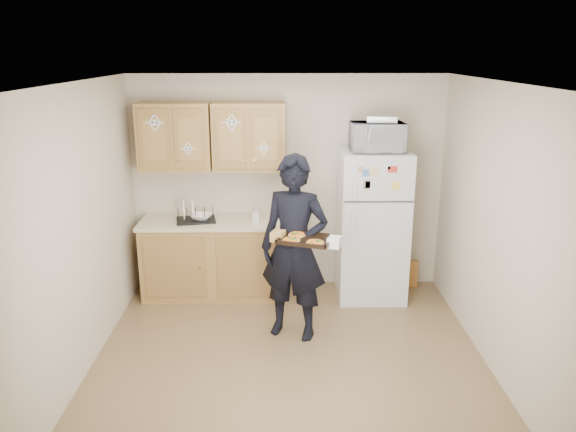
{
  "coord_description": "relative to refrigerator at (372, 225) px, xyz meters",
  "views": [
    {
      "loc": [
        -0.06,
        -4.6,
        2.76
      ],
      "look_at": [
        -0.01,
        0.45,
        1.25
      ],
      "focal_mm": 35.0,
      "sensor_mm": 36.0,
      "label": 1
    }
  ],
  "objects": [
    {
      "name": "bowl",
      "position": [
        -1.92,
        0.03,
        0.1
      ],
      "size": [
        0.26,
        0.26,
        0.06
      ],
      "primitive_type": "imported",
      "rotation": [
        0.0,
        0.0,
        -0.08
      ],
      "color": "white",
      "rests_on": "dish_rack"
    },
    {
      "name": "upper_cab_right",
      "position": [
        -1.38,
        0.18,
        0.98
      ],
      "size": [
        0.8,
        0.33,
        0.75
      ],
      "primitive_type": "cube",
      "color": "olive",
      "rests_on": "wall_back"
    },
    {
      "name": "soap_bottle",
      "position": [
        -1.3,
        -0.04,
        0.14
      ],
      "size": [
        0.09,
        0.09,
        0.18
      ],
      "primitive_type": "imported",
      "rotation": [
        0.0,
        0.0,
        -0.13
      ],
      "color": "silver",
      "rests_on": "countertop"
    },
    {
      "name": "dish_rack",
      "position": [
        -1.99,
        0.03,
        0.14
      ],
      "size": [
        0.48,
        0.4,
        0.17
      ],
      "primitive_type": "cube",
      "rotation": [
        0.0,
        0.0,
        0.19
      ],
      "color": "black",
      "rests_on": "countertop"
    },
    {
      "name": "floor",
      "position": [
        -0.95,
        -1.43,
        -0.85
      ],
      "size": [
        3.6,
        3.6,
        0.0
      ],
      "primitive_type": "plane",
      "color": "brown",
      "rests_on": "ground"
    },
    {
      "name": "pizza_back_left",
      "position": [
        -0.88,
        -1.1,
        0.26
      ],
      "size": [
        0.16,
        0.16,
        0.02
      ],
      "primitive_type": "cylinder",
      "color": "orange",
      "rests_on": "baking_tray"
    },
    {
      "name": "wall_front",
      "position": [
        -0.95,
        -3.23,
        0.4
      ],
      "size": [
        3.6,
        0.04,
        2.5
      ],
      "primitive_type": "cube",
      "color": "beige",
      "rests_on": "floor"
    },
    {
      "name": "base_cabinet",
      "position": [
        -1.8,
        0.05,
        -0.42
      ],
      "size": [
        1.6,
        0.6,
        0.86
      ],
      "primitive_type": "cube",
      "color": "olive",
      "rests_on": "floor"
    },
    {
      "name": "wall_right",
      "position": [
        0.85,
        -1.43,
        0.4
      ],
      "size": [
        0.04,
        3.6,
        2.5
      ],
      "primitive_type": "cube",
      "color": "beige",
      "rests_on": "floor"
    },
    {
      "name": "wall_left",
      "position": [
        -2.75,
        -1.43,
        0.4
      ],
      "size": [
        0.04,
        3.6,
        2.5
      ],
      "primitive_type": "cube",
      "color": "beige",
      "rests_on": "floor"
    },
    {
      "name": "ceiling",
      "position": [
        -0.95,
        -1.43,
        1.65
      ],
      "size": [
        3.6,
        3.6,
        0.0
      ],
      "primitive_type": "plane",
      "color": "white",
      "rests_on": "wall_back"
    },
    {
      "name": "wall_back",
      "position": [
        -0.95,
        0.37,
        0.4
      ],
      "size": [
        3.6,
        0.04,
        2.5
      ],
      "primitive_type": "cube",
      "color": "beige",
      "rests_on": "floor"
    },
    {
      "name": "refrigerator",
      "position": [
        0.0,
        0.0,
        0.0
      ],
      "size": [
        0.75,
        0.7,
        1.7
      ],
      "primitive_type": "cube",
      "color": "silver",
      "rests_on": "floor"
    },
    {
      "name": "countertop",
      "position": [
        -1.8,
        0.05,
        0.03
      ],
      "size": [
        1.64,
        0.64,
        0.04
      ],
      "primitive_type": "cube",
      "color": "beige",
      "rests_on": "base_cabinet"
    },
    {
      "name": "person",
      "position": [
        -0.9,
        -0.93,
        0.06
      ],
      "size": [
        0.77,
        0.63,
        1.83
      ],
      "primitive_type": "imported",
      "rotation": [
        0.0,
        0.0,
        -0.33
      ],
      "color": "black",
      "rests_on": "floor"
    },
    {
      "name": "baking_tray",
      "position": [
        -0.8,
        -1.22,
        0.25
      ],
      "size": [
        0.56,
        0.49,
        0.04
      ],
      "primitive_type": "cube",
      "rotation": [
        0.0,
        0.0,
        -0.33
      ],
      "color": "black",
      "rests_on": "person"
    },
    {
      "name": "foil_pan",
      "position": [
        0.05,
        -0.02,
        1.19
      ],
      "size": [
        0.34,
        0.26,
        0.07
      ],
      "primitive_type": "cube",
      "rotation": [
        0.0,
        0.0,
        -0.15
      ],
      "color": "silver",
      "rests_on": "microwave"
    },
    {
      "name": "microwave",
      "position": [
        0.0,
        -0.05,
        1.01
      ],
      "size": [
        0.58,
        0.4,
        0.31
      ],
      "primitive_type": "imported",
      "rotation": [
        0.0,
        0.0,
        0.04
      ],
      "color": "silver",
      "rests_on": "refrigerator"
    },
    {
      "name": "upper_cab_left",
      "position": [
        -2.2,
        0.18,
        0.98
      ],
      "size": [
        0.8,
        0.33,
        0.75
      ],
      "primitive_type": "cube",
      "color": "olive",
      "rests_on": "wall_back"
    },
    {
      "name": "pizza_front_left",
      "position": [
        -0.93,
        -1.25,
        0.26
      ],
      "size": [
        0.16,
        0.16,
        0.02
      ],
      "primitive_type": "cylinder",
      "color": "orange",
      "rests_on": "baking_tray"
    },
    {
      "name": "cereal_box",
      "position": [
        0.52,
        0.24,
        -0.69
      ],
      "size": [
        0.2,
        0.07,
        0.32
      ],
      "primitive_type": "cube",
      "color": "gold",
      "rests_on": "floor"
    },
    {
      "name": "pizza_front_right",
      "position": [
        -0.72,
        -1.33,
        0.26
      ],
      "size": [
        0.16,
        0.16,
        0.02
      ],
      "primitive_type": "cylinder",
      "color": "orange",
      "rests_on": "baking_tray"
    }
  ]
}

